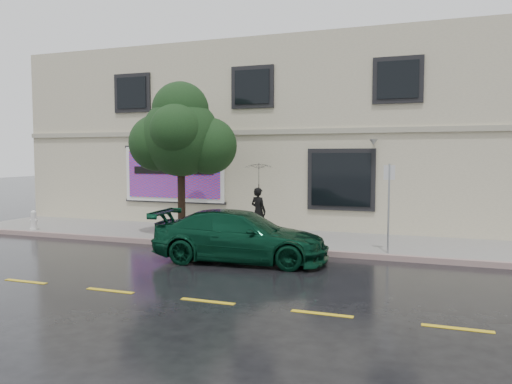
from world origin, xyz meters
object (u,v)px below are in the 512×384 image
(pedestrian, at_px, (258,211))
(fire_hydrant, at_px, (34,220))
(street_tree, at_px, (181,138))
(car, at_px, (240,236))

(pedestrian, distance_m, fire_hydrant, 7.99)
(pedestrian, height_order, street_tree, street_tree)
(street_tree, height_order, fire_hydrant, street_tree)
(car, distance_m, pedestrian, 3.44)
(fire_hydrant, bearing_deg, car, -35.47)
(pedestrian, bearing_deg, street_tree, 44.53)
(pedestrian, relative_size, street_tree, 0.35)
(car, xyz_separation_m, fire_hydrant, (-8.50, 1.74, -0.18))
(car, height_order, street_tree, street_tree)
(street_tree, distance_m, fire_hydrant, 6.26)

